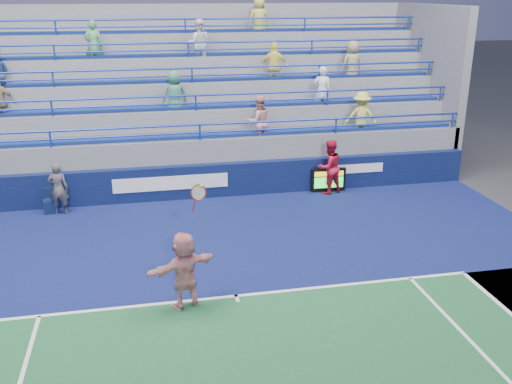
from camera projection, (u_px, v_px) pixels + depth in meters
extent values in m
plane|color=#333538|center=(236.00, 297.00, 12.46)|extent=(120.00, 120.00, 0.00)
cube|color=#0F194B|center=(222.00, 254.00, 14.49)|extent=(18.00, 8.40, 0.02)
cube|color=white|center=(236.00, 296.00, 12.46)|extent=(11.00, 0.10, 0.01)
cube|color=white|center=(237.00, 298.00, 12.36)|extent=(0.08, 0.30, 0.01)
cube|color=#0B133D|center=(202.00, 181.00, 18.28)|extent=(18.00, 0.30, 1.10)
cube|color=white|center=(171.00, 183.00, 17.93)|extent=(3.60, 0.02, 0.45)
cube|color=white|center=(357.00, 169.00, 19.06)|extent=(1.80, 0.02, 0.30)
cube|color=slate|center=(193.00, 156.00, 21.01)|extent=(18.00, 5.60, 1.10)
cube|color=slate|center=(193.00, 146.00, 20.88)|extent=(18.00, 5.60, 1.85)
cube|color=navy|center=(199.00, 136.00, 18.39)|extent=(17.40, 0.45, 0.10)
cylinder|color=#1E37A4|center=(200.00, 125.00, 17.87)|extent=(18.00, 0.07, 0.07)
cube|color=slate|center=(191.00, 133.00, 21.22)|extent=(18.00, 4.60, 2.60)
cube|color=navy|center=(195.00, 107.00, 19.06)|extent=(17.40, 0.45, 0.10)
cylinder|color=#1E37A4|center=(196.00, 95.00, 18.54)|extent=(18.00, 0.07, 0.07)
cube|color=slate|center=(190.00, 121.00, 21.56)|extent=(18.00, 3.60, 3.35)
cube|color=navy|center=(191.00, 80.00, 19.73)|extent=(17.40, 0.45, 0.10)
cylinder|color=#1E37A4|center=(192.00, 68.00, 19.21)|extent=(18.00, 0.07, 0.07)
cube|color=slate|center=(188.00, 108.00, 21.89)|extent=(18.00, 2.60, 4.10)
cube|color=navy|center=(188.00, 55.00, 20.40)|extent=(17.40, 0.45, 0.10)
cylinder|color=#1E37A4|center=(188.00, 43.00, 19.89)|extent=(18.00, 0.07, 0.07)
cube|color=slate|center=(186.00, 96.00, 22.23)|extent=(18.00, 1.60, 4.85)
cube|color=navy|center=(185.00, 31.00, 21.08)|extent=(17.40, 0.45, 0.10)
cylinder|color=#1E37A4|center=(185.00, 19.00, 20.56)|extent=(18.00, 0.07, 0.07)
imported|color=#FFF863|center=(274.00, 67.00, 20.16)|extent=(1.06, 0.63, 1.70)
imported|color=#D9D354|center=(259.00, 20.00, 21.48)|extent=(0.88, 0.62, 1.70)
imported|color=#D4D352|center=(361.00, 117.00, 19.30)|extent=(1.23, 0.91, 1.70)
imported|color=tan|center=(352.00, 65.00, 20.71)|extent=(0.93, 0.71, 1.70)
imported|color=white|center=(199.00, 44.00, 20.36)|extent=(0.92, 0.77, 1.70)
imported|color=pink|center=(259.00, 121.00, 18.63)|extent=(0.93, 0.79, 1.70)
imported|color=#469C59|center=(94.00, 45.00, 19.67)|extent=(0.63, 0.42, 1.70)
imported|color=gray|center=(0.00, 102.00, 17.79)|extent=(1.07, 0.63, 1.70)
imported|color=#3A815F|center=(175.00, 96.00, 18.81)|extent=(0.90, 0.65, 1.70)
imported|color=white|center=(322.00, 91.00, 19.76)|extent=(0.70, 0.55, 1.70)
cube|color=black|center=(328.00, 180.00, 18.86)|extent=(1.16, 0.16, 0.80)
cube|color=gold|center=(329.00, 174.00, 18.71)|extent=(0.98, 0.02, 0.16)
cube|color=#19E533|center=(329.00, 182.00, 18.81)|extent=(0.98, 0.02, 0.36)
cube|color=#0C1A39|center=(51.00, 206.00, 17.13)|extent=(0.49, 0.49, 0.42)
cube|color=#0C1A39|center=(50.00, 192.00, 17.18)|extent=(0.42, 0.12, 0.32)
imported|color=white|center=(184.00, 270.00, 11.82)|extent=(1.63, 1.10, 1.69)
torus|color=#A12213|center=(198.00, 192.00, 11.33)|extent=(0.35, 0.20, 0.34)
cylinder|color=#A12213|center=(194.00, 206.00, 11.40)|extent=(0.08, 0.19, 0.31)
sphere|color=#B6CC2F|center=(201.00, 186.00, 11.24)|extent=(0.07, 0.07, 0.07)
imported|color=#151739|center=(58.00, 189.00, 16.86)|extent=(0.61, 0.44, 1.58)
imported|color=red|center=(329.00, 167.00, 18.55)|extent=(1.04, 0.92, 1.79)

